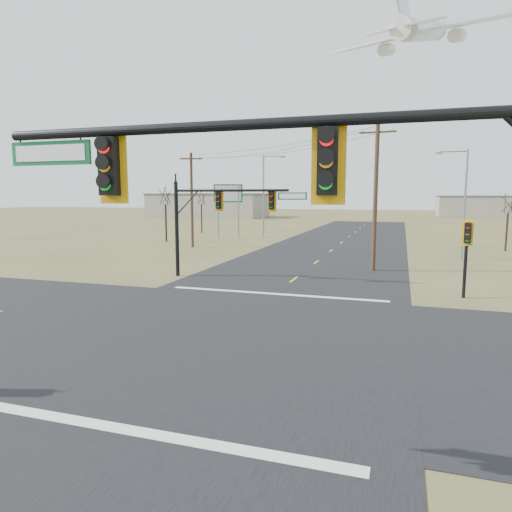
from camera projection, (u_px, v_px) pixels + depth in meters
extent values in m
plane|color=olive|center=(224.00, 334.00, 17.67)|extent=(320.00, 320.00, 0.00)
cube|color=black|center=(224.00, 334.00, 17.67)|extent=(160.00, 14.00, 0.02)
cube|color=black|center=(224.00, 334.00, 17.67)|extent=(14.00, 160.00, 0.02)
cube|color=silver|center=(105.00, 426.00, 10.58)|extent=(12.00, 0.40, 0.01)
cube|color=silver|center=(275.00, 294.00, 24.75)|extent=(12.00, 0.40, 0.01)
cylinder|color=black|center=(263.00, 124.00, 7.38)|extent=(10.12, 0.18, 0.18)
cube|color=#0D5C2D|center=(51.00, 153.00, 8.70)|extent=(1.80, 0.05, 0.45)
cylinder|color=black|center=(177.00, 229.00, 30.10)|extent=(0.25, 0.25, 6.24)
cylinder|color=black|center=(230.00, 190.00, 28.62)|extent=(7.58, 0.16, 0.16)
cube|color=#0D5C2D|center=(292.00, 196.00, 27.46)|extent=(1.80, 0.05, 0.45)
cylinder|color=black|center=(466.00, 260.00, 23.68)|extent=(0.17, 0.17, 3.96)
cylinder|color=#4D3321|center=(375.00, 198.00, 31.89)|extent=(0.30, 0.30, 10.25)
cube|color=#4D3321|center=(378.00, 132.00, 31.29)|extent=(2.51, 0.32, 0.12)
cylinder|color=#4D3321|center=(192.00, 201.00, 46.71)|extent=(0.28, 0.28, 9.61)
cube|color=#4D3321|center=(191.00, 159.00, 46.15)|extent=(2.32, 0.64, 0.12)
cylinder|color=gray|center=(218.00, 211.00, 56.98)|extent=(0.18, 0.18, 6.71)
cylinder|color=gray|center=(238.00, 212.00, 56.17)|extent=(0.18, 0.18, 6.71)
cube|color=#0D5C2D|center=(228.00, 193.00, 56.28)|extent=(3.45, 1.10, 2.24)
cylinder|color=gray|center=(465.00, 205.00, 37.60)|extent=(0.18, 0.18, 9.11)
cylinder|color=gray|center=(453.00, 152.00, 37.36)|extent=(2.19, 0.11, 0.11)
cube|color=gray|center=(439.00, 153.00, 37.70)|extent=(0.54, 0.36, 0.16)
cylinder|color=gray|center=(263.00, 197.00, 57.82)|extent=(0.21, 0.21, 10.38)
cylinder|color=gray|center=(273.00, 156.00, 56.78)|extent=(2.49, 0.12, 0.12)
cube|color=gray|center=(283.00, 157.00, 56.42)|extent=(0.62, 0.41, 0.19)
cylinder|color=black|center=(166.00, 223.00, 52.84)|extent=(0.21, 0.21, 4.33)
cylinder|color=black|center=(202.00, 218.00, 65.02)|extent=(0.19, 0.19, 4.15)
cylinder|color=black|center=(507.00, 232.00, 43.84)|extent=(0.19, 0.19, 3.67)
cube|color=gray|center=(208.00, 206.00, 114.35)|extent=(28.00, 14.00, 5.50)
cube|color=gray|center=(480.00, 207.00, 113.67)|extent=(20.00, 12.00, 5.00)
cylinder|color=white|center=(421.00, 30.00, 75.22)|extent=(5.73, 7.72, 13.72)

